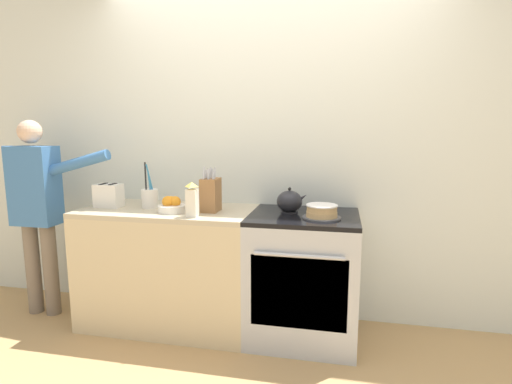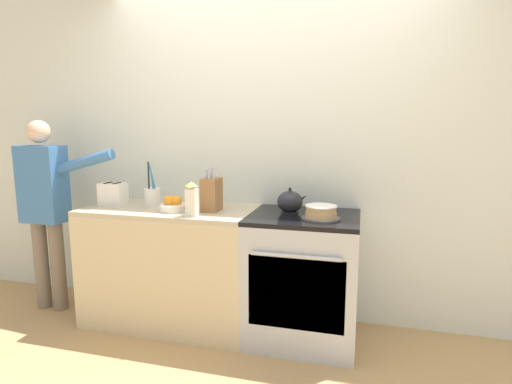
{
  "view_description": "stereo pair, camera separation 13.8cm",
  "coord_description": "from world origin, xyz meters",
  "px_view_note": "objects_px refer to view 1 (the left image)",
  "views": [
    {
      "loc": [
        0.54,
        -2.36,
        1.46
      ],
      "look_at": [
        -0.01,
        0.29,
        1.03
      ],
      "focal_mm": 28.0,
      "sensor_mm": 36.0,
      "label": 1
    },
    {
      "loc": [
        0.67,
        -2.32,
        1.46
      ],
      "look_at": [
        -0.01,
        0.29,
        1.03
      ],
      "focal_mm": 28.0,
      "sensor_mm": 36.0,
      "label": 2
    }
  ],
  "objects_px": {
    "stove_range": "(303,276)",
    "milk_carton": "(192,200)",
    "tea_kettle": "(290,201)",
    "fruit_bowl": "(172,205)",
    "person_baker": "(37,202)",
    "utensil_crock": "(150,198)",
    "toaster": "(109,195)",
    "layer_cake": "(322,212)",
    "knife_block": "(211,194)"
  },
  "relations": [
    {
      "from": "stove_range",
      "to": "milk_carton",
      "type": "distance_m",
      "value": 0.93
    },
    {
      "from": "tea_kettle",
      "to": "fruit_bowl",
      "type": "xyz_separation_m",
      "value": [
        -0.81,
        -0.17,
        -0.02
      ]
    },
    {
      "from": "person_baker",
      "to": "utensil_crock",
      "type": "bearing_deg",
      "value": 13.02
    },
    {
      "from": "tea_kettle",
      "to": "stove_range",
      "type": "bearing_deg",
      "value": -31.34
    },
    {
      "from": "fruit_bowl",
      "to": "person_baker",
      "type": "distance_m",
      "value": 1.13
    },
    {
      "from": "toaster",
      "to": "layer_cake",
      "type": "bearing_deg",
      "value": -2.28
    },
    {
      "from": "stove_range",
      "to": "person_baker",
      "type": "relative_size",
      "value": 0.58
    },
    {
      "from": "fruit_bowl",
      "to": "toaster",
      "type": "relative_size",
      "value": 0.93
    },
    {
      "from": "tea_kettle",
      "to": "toaster",
      "type": "distance_m",
      "value": 1.35
    },
    {
      "from": "knife_block",
      "to": "milk_carton",
      "type": "xyz_separation_m",
      "value": [
        -0.06,
        -0.2,
        -0.01
      ]
    },
    {
      "from": "layer_cake",
      "to": "stove_range",
      "type": "bearing_deg",
      "value": 144.26
    },
    {
      "from": "fruit_bowl",
      "to": "knife_block",
      "type": "bearing_deg",
      "value": 16.99
    },
    {
      "from": "layer_cake",
      "to": "tea_kettle",
      "type": "height_order",
      "value": "tea_kettle"
    },
    {
      "from": "tea_kettle",
      "to": "fruit_bowl",
      "type": "bearing_deg",
      "value": -168.52
    },
    {
      "from": "fruit_bowl",
      "to": "milk_carton",
      "type": "relative_size",
      "value": 0.82
    },
    {
      "from": "utensil_crock",
      "to": "milk_carton",
      "type": "xyz_separation_m",
      "value": [
        0.42,
        -0.23,
        0.04
      ]
    },
    {
      "from": "toaster",
      "to": "milk_carton",
      "type": "relative_size",
      "value": 0.89
    },
    {
      "from": "fruit_bowl",
      "to": "tea_kettle",
      "type": "bearing_deg",
      "value": 11.48
    },
    {
      "from": "stove_range",
      "to": "tea_kettle",
      "type": "height_order",
      "value": "tea_kettle"
    },
    {
      "from": "stove_range",
      "to": "person_baker",
      "type": "bearing_deg",
      "value": -178.24
    },
    {
      "from": "utensil_crock",
      "to": "fruit_bowl",
      "type": "bearing_deg",
      "value": -26.94
    },
    {
      "from": "stove_range",
      "to": "tea_kettle",
      "type": "relative_size",
      "value": 4.03
    },
    {
      "from": "utensil_crock",
      "to": "milk_carton",
      "type": "relative_size",
      "value": 1.44
    },
    {
      "from": "knife_block",
      "to": "utensil_crock",
      "type": "distance_m",
      "value": 0.49
    },
    {
      "from": "milk_carton",
      "to": "stove_range",
      "type": "bearing_deg",
      "value": 16.83
    },
    {
      "from": "milk_carton",
      "to": "fruit_bowl",
      "type": "bearing_deg",
      "value": 149.39
    },
    {
      "from": "tea_kettle",
      "to": "fruit_bowl",
      "type": "distance_m",
      "value": 0.83
    },
    {
      "from": "layer_cake",
      "to": "tea_kettle",
      "type": "xyz_separation_m",
      "value": [
        -0.23,
        0.15,
        0.03
      ]
    },
    {
      "from": "layer_cake",
      "to": "tea_kettle",
      "type": "relative_size",
      "value": 1.15
    },
    {
      "from": "tea_kettle",
      "to": "toaster",
      "type": "relative_size",
      "value": 1.06
    },
    {
      "from": "stove_range",
      "to": "utensil_crock",
      "type": "distance_m",
      "value": 1.25
    },
    {
      "from": "fruit_bowl",
      "to": "toaster",
      "type": "bearing_deg",
      "value": 172.02
    },
    {
      "from": "knife_block",
      "to": "milk_carton",
      "type": "relative_size",
      "value": 1.37
    },
    {
      "from": "stove_range",
      "to": "layer_cake",
      "type": "height_order",
      "value": "layer_cake"
    },
    {
      "from": "knife_block",
      "to": "toaster",
      "type": "relative_size",
      "value": 1.55
    },
    {
      "from": "knife_block",
      "to": "fruit_bowl",
      "type": "relative_size",
      "value": 1.67
    },
    {
      "from": "stove_range",
      "to": "utensil_crock",
      "type": "relative_size",
      "value": 2.62
    },
    {
      "from": "milk_carton",
      "to": "utensil_crock",
      "type": "bearing_deg",
      "value": 151.28
    },
    {
      "from": "knife_block",
      "to": "toaster",
      "type": "distance_m",
      "value": 0.8
    },
    {
      "from": "utensil_crock",
      "to": "person_baker",
      "type": "distance_m",
      "value": 0.91
    },
    {
      "from": "utensil_crock",
      "to": "fruit_bowl",
      "type": "xyz_separation_m",
      "value": [
        0.22,
        -0.11,
        -0.02
      ]
    },
    {
      "from": "layer_cake",
      "to": "knife_block",
      "type": "xyz_separation_m",
      "value": [
        -0.78,
        0.07,
        0.08
      ]
    },
    {
      "from": "layer_cake",
      "to": "milk_carton",
      "type": "relative_size",
      "value": 1.08
    },
    {
      "from": "tea_kettle",
      "to": "milk_carton",
      "type": "bearing_deg",
      "value": -155.24
    },
    {
      "from": "fruit_bowl",
      "to": "milk_carton",
      "type": "bearing_deg",
      "value": -30.61
    },
    {
      "from": "person_baker",
      "to": "knife_block",
      "type": "bearing_deg",
      "value": 10.09
    },
    {
      "from": "utensil_crock",
      "to": "layer_cake",
      "type": "bearing_deg",
      "value": -4.51
    },
    {
      "from": "stove_range",
      "to": "utensil_crock",
      "type": "height_order",
      "value": "utensil_crock"
    },
    {
      "from": "knife_block",
      "to": "fruit_bowl",
      "type": "bearing_deg",
      "value": -163.01
    },
    {
      "from": "toaster",
      "to": "milk_carton",
      "type": "xyz_separation_m",
      "value": [
        0.73,
        -0.19,
        0.02
      ]
    }
  ]
}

